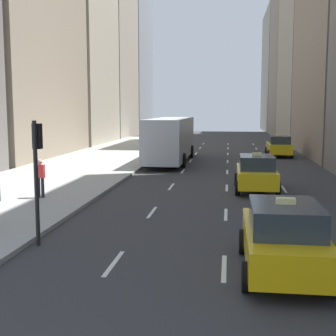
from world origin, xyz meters
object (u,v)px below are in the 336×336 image
object	(u,v)px
taxi_third	(284,237)
city_bus	(171,138)
taxi_second	(256,173)
taxi_lead	(279,146)
pedestrian_far_walking	(40,176)
traffic_light_pole	(37,162)

from	to	relation	value
taxi_third	city_bus	distance (m)	23.82
city_bus	taxi_second	bearing A→B (deg)	-64.32
taxi_lead	city_bus	size ratio (longest dim) A/B	0.38
taxi_lead	pedestrian_far_walking	bearing A→B (deg)	-120.35
taxi_second	pedestrian_far_walking	bearing A→B (deg)	-158.18
taxi_third	taxi_lead	bearing A→B (deg)	84.37
pedestrian_far_walking	traffic_light_pole	distance (m)	6.87
taxi_lead	taxi_third	size ratio (longest dim) A/B	1.00
taxi_lead	traffic_light_pole	world-z (taller)	traffic_light_pole
city_bus	traffic_light_pole	xyz separation A→B (m)	(-1.14, -21.63, 0.62)
taxi_third	taxi_second	bearing A→B (deg)	90.00
taxi_lead	taxi_third	world-z (taller)	same
city_bus	pedestrian_far_walking	distance (m)	15.84
taxi_second	taxi_third	xyz separation A→B (m)	(0.00, -11.47, 0.00)
taxi_lead	taxi_third	xyz separation A→B (m)	(-2.80, -28.41, 0.00)
taxi_lead	pedestrian_far_walking	world-z (taller)	taxi_lead
taxi_second	city_bus	size ratio (longest dim) A/B	0.38
taxi_third	pedestrian_far_walking	xyz separation A→B (m)	(-9.30, 7.74, 0.19)
taxi_second	traffic_light_pole	xyz separation A→B (m)	(-6.75, -9.96, 1.53)
taxi_lead	city_bus	xyz separation A→B (m)	(-8.41, -5.27, 0.91)
traffic_light_pole	taxi_lead	bearing A→B (deg)	70.45
taxi_lead	taxi_second	bearing A→B (deg)	-99.39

